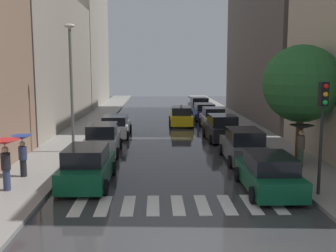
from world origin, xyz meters
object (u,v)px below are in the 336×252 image
Objects in this scene: parked_car_left_third at (116,126)px; parked_car_right_fourth at (213,118)px; taxi_midroad at (181,117)px; parked_car_right_sixth at (199,106)px; parked_car_right_second at (244,146)px; parked_car_right_nearest at (269,174)px; pedestrian_foreground at (302,135)px; lamp_post_left at (71,80)px; parked_car_left_nearest at (87,167)px; pedestrian_near_tree at (22,147)px; parked_car_right_fifth at (204,112)px; pedestrian_by_kerb at (5,152)px; street_tree_right at (302,84)px; traffic_light_right_corner at (323,113)px; parked_car_right_third at (222,129)px; parked_car_left_second at (103,140)px.

parked_car_right_fourth is at bearing -62.43° from parked_car_left_third.
parked_car_right_sixth is at bearing -14.02° from taxi_midroad.
parked_car_right_second is 1.12× the size of parked_car_right_fourth.
parked_car_right_nearest is 2.18× the size of pedestrian_foreground.
parked_car_left_nearest is at bearing -73.61° from lamp_post_left.
pedestrian_near_tree is 0.26× the size of lamp_post_left.
parked_car_right_nearest is at bearing 179.08° from parked_car_right_second.
parked_car_right_nearest is 19.23m from taxi_midroad.
parked_car_right_fifth is (0.17, 23.24, -0.00)m from parked_car_right_nearest.
parked_car_left_nearest is 10.41m from pedestrian_foreground.
parked_car_right_nearest is at bearing 55.70° from pedestrian_foreground.
pedestrian_by_kerb reaches higher than parked_car_left_nearest.
street_tree_right reaches higher than parked_car_right_sixth.
parked_car_right_fourth is at bearing 46.70° from lamp_post_left.
parked_car_right_fifth is at bearing -38.12° from parked_car_left_third.
street_tree_right is at bearing -129.63° from parked_car_left_third.
traffic_light_right_corner reaches higher than taxi_midroad.
parked_car_left_third is 13.96m from street_tree_right.
pedestrian_near_tree is at bearing 147.11° from pedestrian_by_kerb.
parked_car_right_sixth reaches higher than parked_car_right_nearest.
parked_car_right_nearest is 1.08× the size of parked_car_right_fourth.
parked_car_right_second is 2.26× the size of pedestrian_foreground.
taxi_midroad is (-2.31, 7.50, -0.07)m from parked_car_right_third.
parked_car_right_sixth is at bearing -83.45° from pedestrian_foreground.
pedestrian_foreground is at bearing 72.28° from pedestrian_by_kerb.
parked_car_left_nearest and parked_car_right_fourth have the same top height.
parked_car_right_third is 12.79m from traffic_light_right_corner.
parked_car_right_sixth is at bearing 96.53° from street_tree_right.
parked_car_right_nearest is 0.96× the size of parked_car_right_second.
pedestrian_foreground reaches higher than pedestrian_by_kerb.
parked_car_left_nearest is at bearing -160.32° from street_tree_right.
parked_car_left_nearest is 12.38m from parked_car_left_third.
pedestrian_foreground is at bearing -17.60° from lamp_post_left.
street_tree_right is at bearing -104.92° from parked_car_left_second.
parked_car_left_nearest reaches higher than parked_car_left_third.
parked_car_left_nearest is at bearing 142.34° from parked_car_right_third.
street_tree_right is (2.94, 4.91, 3.41)m from parked_car_right_nearest.
parked_car_left_second is at bearing -19.35° from pedestrian_foreground.
parked_car_left_third is at bearing 0.70° from parked_car_left_nearest.
lamp_post_left is (-1.84, 6.26, 3.51)m from parked_car_left_nearest.
taxi_midroad is 2.22× the size of pedestrian_foreground.
street_tree_right is at bearing 76.75° from pedestrian_by_kerb.
parked_car_left_nearest is 3.20m from pedestrian_near_tree.
parked_car_left_nearest is 0.98× the size of parked_car_right_second.
parked_car_left_nearest is 2.21× the size of pedestrian_foreground.
taxi_midroad is (5.12, 5.53, 0.03)m from parked_car_left_third.
street_tree_right is (10.41, 3.72, 3.35)m from parked_car_left_nearest.
pedestrian_near_tree reaches higher than parked_car_left_third.
parked_car_right_sixth is (0.26, 16.91, -0.01)m from parked_car_right_third.
parked_car_left_nearest reaches higher than parked_car_right_fifth.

